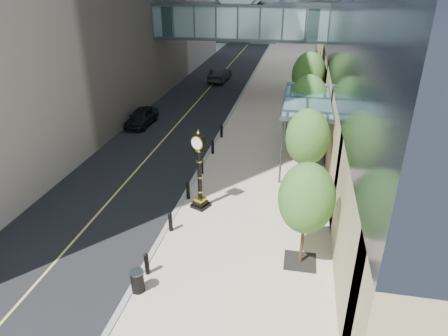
{
  "coord_description": "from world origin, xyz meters",
  "views": [
    {
      "loc": [
        2.97,
        -11.36,
        11.41
      ],
      "look_at": [
        -0.38,
        5.96,
        2.86
      ],
      "focal_mm": 32.0,
      "sensor_mm": 36.0,
      "label": 1
    }
  ],
  "objects_px": {
    "trash_bin": "(137,282)",
    "pedestrian": "(307,147)",
    "street_clock": "(200,176)",
    "car_near": "(142,117)",
    "car_far": "(220,75)"
  },
  "relations": [
    {
      "from": "car_near",
      "to": "trash_bin",
      "type": "bearing_deg",
      "value": -66.65
    },
    {
      "from": "street_clock",
      "to": "car_far",
      "type": "bearing_deg",
      "value": 123.98
    },
    {
      "from": "pedestrian",
      "to": "car_near",
      "type": "bearing_deg",
      "value": -4.27
    },
    {
      "from": "pedestrian",
      "to": "car_near",
      "type": "relative_size",
      "value": 0.36
    },
    {
      "from": "street_clock",
      "to": "car_near",
      "type": "xyz_separation_m",
      "value": [
        -8.02,
        11.93,
        -1.21
      ]
    },
    {
      "from": "street_clock",
      "to": "pedestrian",
      "type": "bearing_deg",
      "value": 78.7
    },
    {
      "from": "trash_bin",
      "to": "car_far",
      "type": "bearing_deg",
      "value": 96.13
    },
    {
      "from": "pedestrian",
      "to": "trash_bin",
      "type": "bearing_deg",
      "value": 78.56
    },
    {
      "from": "car_far",
      "to": "trash_bin",
      "type": "bearing_deg",
      "value": 100.98
    },
    {
      "from": "trash_bin",
      "to": "car_near",
      "type": "distance_m",
      "value": 19.94
    },
    {
      "from": "street_clock",
      "to": "pedestrian",
      "type": "distance_m",
      "value": 9.63
    },
    {
      "from": "car_near",
      "to": "car_far",
      "type": "relative_size",
      "value": 0.89
    },
    {
      "from": "trash_bin",
      "to": "pedestrian",
      "type": "bearing_deg",
      "value": 65.73
    },
    {
      "from": "pedestrian",
      "to": "car_far",
      "type": "height_order",
      "value": "car_far"
    },
    {
      "from": "trash_bin",
      "to": "car_near",
      "type": "relative_size",
      "value": 0.21
    }
  ]
}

